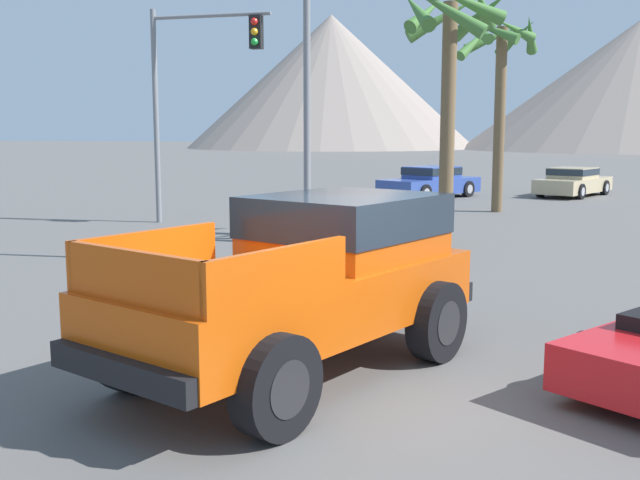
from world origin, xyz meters
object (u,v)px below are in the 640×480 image
at_px(orange_pickup_truck, 313,273).
at_px(palm_tree_tall, 451,46).
at_px(parked_car_blue, 430,182).
at_px(parked_car_tan, 573,182).
at_px(traffic_light_main, 197,75).
at_px(palm_tree_short, 499,63).

bearing_deg(orange_pickup_truck, palm_tree_tall, 110.25).
distance_m(orange_pickup_truck, palm_tree_tall, 11.15).
bearing_deg(parked_car_blue, parked_car_tan, -126.22).
xyz_separation_m(parked_car_blue, traffic_light_main, (-5.39, -10.42, 3.63)).
bearing_deg(palm_tree_tall, orange_pickup_truck, -92.02).
relative_size(parked_car_tan, palm_tree_short, 0.73).
bearing_deg(palm_tree_tall, traffic_light_main, 168.64).
height_order(parked_car_blue, palm_tree_tall, palm_tree_tall).
distance_m(traffic_light_main, palm_tree_tall, 7.49).
distance_m(orange_pickup_truck, traffic_light_main, 14.25).
xyz_separation_m(parked_car_tan, palm_tree_tall, (-3.70, -14.30, 4.11)).
distance_m(parked_car_tan, traffic_light_main, 17.31).
bearing_deg(parked_car_tan, traffic_light_main, -106.35).
height_order(parked_car_blue, parked_car_tan, parked_car_blue).
bearing_deg(palm_tree_short, orange_pickup_truck, -93.90).
relative_size(orange_pickup_truck, palm_tree_short, 0.81).
height_order(orange_pickup_truck, parked_car_tan, orange_pickup_truck).
height_order(orange_pickup_truck, traffic_light_main, traffic_light_main).
relative_size(parked_car_blue, palm_tree_short, 0.75).
bearing_deg(parked_car_tan, parked_car_blue, -132.53).
height_order(palm_tree_tall, palm_tree_short, palm_tree_short).
relative_size(orange_pickup_truck, traffic_light_main, 0.85).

